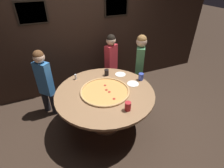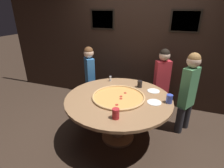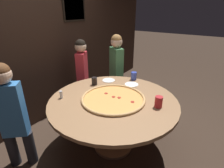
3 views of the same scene
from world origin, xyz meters
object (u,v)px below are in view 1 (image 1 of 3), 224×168
drink_cup_by_shaker (128,106)px  diner_far_left (44,80)px  giant_pizza (105,91)px  white_plate_far_back (133,84)px  dining_table (105,98)px  drink_cup_far_left (141,77)px  diner_side_left (111,60)px  condiment_shaker (76,77)px  white_plate_left_side (120,74)px  diner_side_right (140,64)px  drink_cup_beside_pizza (107,72)px

drink_cup_by_shaker → diner_far_left: diner_far_left is taller
giant_pizza → white_plate_far_back: (0.52, 0.02, -0.01)m
dining_table → drink_cup_far_left: size_ratio=12.89×
drink_cup_far_left → diner_side_left: (-0.18, 0.92, -0.06)m
white_plate_far_back → condiment_shaker: bearing=148.0°
dining_table → white_plate_left_side: bearing=40.4°
diner_side_left → dining_table: bearing=34.0°
diner_side_left → diner_side_right: (0.45, -0.43, 0.03)m
drink_cup_beside_pizza → condiment_shaker: 0.56m
giant_pizza → condiment_shaker: size_ratio=8.16×
drink_cup_beside_pizza → diner_side_left: (0.32, 0.54, -0.06)m
drink_cup_by_shaker → drink_cup_beside_pizza: size_ratio=1.17×
drink_cup_far_left → diner_side_left: bearing=100.9°
white_plate_left_side → condiment_shaker: 0.81m
diner_side_left → diner_far_left: (-1.39, -0.25, -0.01)m
white_plate_left_side → diner_side_right: bearing=20.3°
diner_side_right → diner_far_left: bearing=-64.7°
dining_table → white_plate_far_back: bearing=2.5°
white_plate_left_side → condiment_shaker: size_ratio=2.01×
giant_pizza → diner_side_left: (0.54, 1.01, -0.01)m
drink_cup_beside_pizza → diner_side_left: bearing=59.4°
diner_side_left → giant_pizza: bearing=34.0°
white_plate_left_side → white_plate_far_back: bearing=-80.9°
condiment_shaker → diner_far_left: bearing=158.4°
drink_cup_beside_pizza → diner_side_left: diner_side_left is taller
diner_side_left → diner_side_right: diner_side_right is taller
drink_cup_by_shaker → diner_far_left: 1.62m
drink_cup_beside_pizza → white_plate_left_side: drink_cup_beside_pizza is taller
white_plate_left_side → diner_far_left: 1.37m
diner_far_left → drink_cup_far_left: bearing=-155.0°
drink_cup_far_left → diner_side_left: size_ratio=0.09×
giant_pizza → drink_cup_by_shaker: (0.14, -0.52, 0.05)m
dining_table → diner_far_left: diner_far_left is taller
drink_cup_by_shaker → condiment_shaker: drink_cup_by_shaker is taller
drink_cup_beside_pizza → condiment_shaker: (-0.55, 0.08, -0.01)m
diner_far_left → drink_cup_beside_pizza: bearing=-146.6°
drink_cup_by_shaker → drink_cup_far_left: size_ratio=1.07×
giant_pizza → condiment_shaker: 0.65m
giant_pizza → dining_table: bearing=42.6°
drink_cup_far_left → white_plate_left_side: (-0.25, 0.30, -0.06)m
white_plate_far_back → giant_pizza: bearing=-177.5°
white_plate_far_back → white_plate_left_side: 0.38m
drink_cup_by_shaker → drink_cup_beside_pizza: (0.09, 1.00, -0.01)m
drink_cup_far_left → dining_table: bearing=-172.9°
drink_cup_by_shaker → drink_cup_far_left: 0.84m
dining_table → diner_side_left: diner_side_left is taller
condiment_shaker → diner_far_left: diner_far_left is taller
white_plate_far_back → diner_far_left: bearing=151.7°
white_plate_left_side → dining_table: bearing=-139.6°
giant_pizza → drink_cup_beside_pizza: bearing=65.2°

